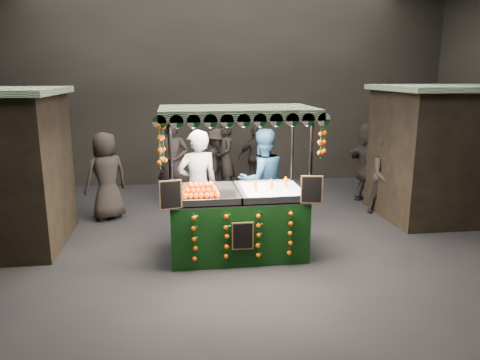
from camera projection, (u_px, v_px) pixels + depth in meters
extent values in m
plane|color=black|center=(248.00, 254.00, 7.30)|extent=(12.00, 12.00, 0.00)
cube|color=black|center=(217.00, 86.00, 11.55)|extent=(12.00, 0.10, 5.00)
cube|color=black|center=(437.00, 154.00, 1.91)|extent=(12.00, 0.10, 5.00)
cube|color=black|center=(454.00, 154.00, 9.07)|extent=(2.80, 2.00, 2.50)
cube|color=#0F4818|center=(461.00, 88.00, 8.77)|extent=(3.00, 2.20, 0.10)
cube|color=black|center=(237.00, 226.00, 7.23)|extent=(2.07, 1.13, 0.94)
cube|color=#B2B5B9|center=(237.00, 196.00, 7.11)|extent=(2.07, 1.13, 0.04)
cylinder|color=black|center=(171.00, 197.00, 6.42)|extent=(0.05, 0.05, 2.26)
cylinder|color=black|center=(310.00, 192.00, 6.70)|extent=(0.05, 0.05, 2.26)
cylinder|color=black|center=(172.00, 180.00, 7.45)|extent=(0.05, 0.05, 2.26)
cylinder|color=black|center=(292.00, 176.00, 7.73)|extent=(0.05, 0.05, 2.26)
cube|color=#0F4818|center=(237.00, 110.00, 6.81)|extent=(2.31, 1.36, 0.08)
cube|color=silver|center=(273.00, 191.00, 7.18)|extent=(0.92, 1.02, 0.08)
cube|color=black|center=(171.00, 195.00, 6.35)|extent=(0.32, 0.09, 0.41)
cube|color=black|center=(312.00, 190.00, 6.63)|extent=(0.32, 0.09, 0.41)
cube|color=black|center=(243.00, 236.00, 6.64)|extent=(0.32, 0.02, 0.41)
imported|color=slate|center=(198.00, 186.00, 7.77)|extent=(0.78, 0.60, 1.92)
imported|color=navy|center=(262.00, 180.00, 8.26)|extent=(1.05, 0.90, 1.87)
imported|color=black|center=(173.00, 164.00, 9.76)|extent=(0.76, 0.58, 1.87)
imported|color=#292522|center=(387.00, 176.00, 9.29)|extent=(0.79, 0.64, 1.57)
imported|color=#2C2524|center=(256.00, 157.00, 11.49)|extent=(0.90, 0.38, 1.52)
imported|color=#2C2523|center=(217.00, 161.00, 10.85)|extent=(0.99, 1.16, 1.55)
imported|color=black|center=(106.00, 176.00, 8.90)|extent=(1.01, 0.92, 1.73)
imported|color=#2E2825|center=(369.00, 162.00, 10.07)|extent=(0.97, 1.76, 1.81)
imported|color=black|center=(226.00, 159.00, 10.62)|extent=(0.48, 0.67, 1.73)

